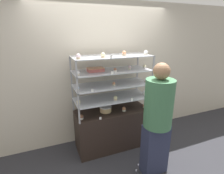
% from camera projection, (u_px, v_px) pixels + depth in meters
% --- Properties ---
extents(ground_plane, '(20.00, 20.00, 0.00)m').
position_uv_depth(ground_plane, '(112.00, 144.00, 3.34)').
color(ground_plane, '#2D2D33').
extents(back_wall, '(8.00, 0.05, 2.60)m').
position_uv_depth(back_wall, '(104.00, 74.00, 3.31)').
color(back_wall, beige).
rests_on(back_wall, ground_plane).
extents(display_base, '(1.30, 0.54, 0.72)m').
position_uv_depth(display_base, '(112.00, 128.00, 3.23)').
color(display_base, black).
rests_on(display_base, ground_plane).
extents(display_riser_lower, '(1.30, 0.54, 0.24)m').
position_uv_depth(display_riser_lower, '(112.00, 98.00, 3.05)').
color(display_riser_lower, '#99999E').
rests_on(display_riser_lower, display_base).
extents(display_riser_middle, '(1.30, 0.54, 0.24)m').
position_uv_depth(display_riser_middle, '(112.00, 85.00, 2.97)').
color(display_riser_middle, '#99999E').
rests_on(display_riser_middle, display_riser_lower).
extents(display_riser_upper, '(1.30, 0.54, 0.24)m').
position_uv_depth(display_riser_upper, '(112.00, 71.00, 2.90)').
color(display_riser_upper, '#99999E').
rests_on(display_riser_upper, display_riser_middle).
extents(display_riser_top, '(1.30, 0.54, 0.24)m').
position_uv_depth(display_riser_top, '(112.00, 57.00, 2.83)').
color(display_riser_top, '#99999E').
rests_on(display_riser_top, display_riser_upper).
extents(layer_cake_centerpiece, '(0.21, 0.21, 0.10)m').
position_uv_depth(layer_cake_centerpiece, '(106.00, 109.00, 3.05)').
color(layer_cake_centerpiece, '#DBBC84').
rests_on(layer_cake_centerpiece, display_base).
extents(sheet_cake_frosted, '(0.26, 0.18, 0.06)m').
position_uv_depth(sheet_cake_frosted, '(96.00, 70.00, 2.82)').
color(sheet_cake_frosted, '#C66660').
rests_on(sheet_cake_frosted, display_riser_upper).
extents(cupcake_0, '(0.07, 0.07, 0.08)m').
position_uv_depth(cupcake_0, '(81.00, 117.00, 2.80)').
color(cupcake_0, white).
rests_on(cupcake_0, display_base).
extents(cupcake_1, '(0.07, 0.07, 0.08)m').
position_uv_depth(cupcake_1, '(124.00, 109.00, 3.08)').
color(cupcake_1, white).
rests_on(cupcake_1, display_base).
extents(cupcake_2, '(0.07, 0.07, 0.08)m').
position_uv_depth(cupcake_2, '(145.00, 106.00, 3.21)').
color(cupcake_2, beige).
rests_on(cupcake_2, display_base).
extents(price_tag_0, '(0.04, 0.00, 0.04)m').
position_uv_depth(price_tag_0, '(100.00, 118.00, 2.78)').
color(price_tag_0, white).
rests_on(price_tag_0, display_base).
extents(cupcake_3, '(0.06, 0.06, 0.07)m').
position_uv_depth(cupcake_3, '(79.00, 102.00, 2.75)').
color(cupcake_3, beige).
rests_on(cupcake_3, display_riser_lower).
extents(cupcake_4, '(0.06, 0.06, 0.07)m').
position_uv_depth(cupcake_4, '(115.00, 98.00, 2.93)').
color(cupcake_4, '#CCB28C').
rests_on(cupcake_4, display_riser_lower).
extents(cupcake_5, '(0.06, 0.06, 0.07)m').
position_uv_depth(cupcake_5, '(144.00, 93.00, 3.18)').
color(cupcake_5, white).
rests_on(cupcake_5, display_riser_lower).
extents(price_tag_1, '(0.04, 0.00, 0.04)m').
position_uv_depth(price_tag_1, '(132.00, 99.00, 2.91)').
color(price_tag_1, white).
rests_on(price_tag_1, display_riser_lower).
extents(cupcake_6, '(0.05, 0.05, 0.06)m').
position_uv_depth(cupcake_6, '(78.00, 88.00, 2.66)').
color(cupcake_6, white).
rests_on(cupcake_6, display_riser_middle).
extents(cupcake_7, '(0.05, 0.05, 0.06)m').
position_uv_depth(cupcake_7, '(114.00, 84.00, 2.89)').
color(cupcake_7, beige).
rests_on(cupcake_7, display_riser_middle).
extents(cupcake_8, '(0.05, 0.05, 0.06)m').
position_uv_depth(cupcake_8, '(146.00, 80.00, 3.09)').
color(cupcake_8, '#CCB28C').
rests_on(cupcake_8, display_riser_middle).
extents(price_tag_2, '(0.04, 0.00, 0.04)m').
position_uv_depth(price_tag_2, '(92.00, 90.00, 2.59)').
color(price_tag_2, white).
rests_on(price_tag_2, display_riser_middle).
extents(cupcake_9, '(0.05, 0.05, 0.07)m').
position_uv_depth(cupcake_9, '(78.00, 73.00, 2.55)').
color(cupcake_9, beige).
rests_on(cupcake_9, display_riser_upper).
extents(cupcake_10, '(0.05, 0.05, 0.07)m').
position_uv_depth(cupcake_10, '(115.00, 70.00, 2.77)').
color(cupcake_10, white).
rests_on(cupcake_10, display_riser_upper).
extents(cupcake_11, '(0.05, 0.05, 0.07)m').
position_uv_depth(cupcake_11, '(130.00, 68.00, 2.95)').
color(cupcake_11, beige).
rests_on(cupcake_11, display_riser_upper).
extents(cupcake_12, '(0.05, 0.05, 0.07)m').
position_uv_depth(cupcake_12, '(145.00, 67.00, 3.03)').
color(cupcake_12, white).
rests_on(cupcake_12, display_riser_upper).
extents(price_tag_3, '(0.04, 0.00, 0.04)m').
position_uv_depth(price_tag_3, '(112.00, 73.00, 2.63)').
color(price_tag_3, white).
rests_on(price_tag_3, display_riser_upper).
extents(cupcake_13, '(0.07, 0.07, 0.08)m').
position_uv_depth(cupcake_13, '(78.00, 56.00, 2.48)').
color(cupcake_13, '#CCB28C').
rests_on(cupcake_13, display_riser_top).
extents(cupcake_14, '(0.07, 0.07, 0.08)m').
position_uv_depth(cupcake_14, '(103.00, 55.00, 2.61)').
color(cupcake_14, '#CCB28C').
rests_on(cupcake_14, display_riser_top).
extents(cupcake_15, '(0.07, 0.07, 0.08)m').
position_uv_depth(cupcake_15, '(124.00, 53.00, 2.84)').
color(cupcake_15, '#CCB28C').
rests_on(cupcake_15, display_riser_top).
extents(cupcake_16, '(0.07, 0.07, 0.08)m').
position_uv_depth(cupcake_16, '(146.00, 53.00, 2.93)').
color(cupcake_16, beige).
rests_on(cupcake_16, display_riser_top).
extents(price_tag_4, '(0.04, 0.00, 0.04)m').
position_uv_depth(price_tag_4, '(111.00, 57.00, 2.56)').
color(price_tag_4, white).
rests_on(price_tag_4, display_riser_top).
extents(customer_figure, '(0.39, 0.39, 1.69)m').
position_uv_depth(customer_figure, '(157.00, 118.00, 2.45)').
color(customer_figure, '#282D47').
rests_on(customer_figure, ground_plane).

